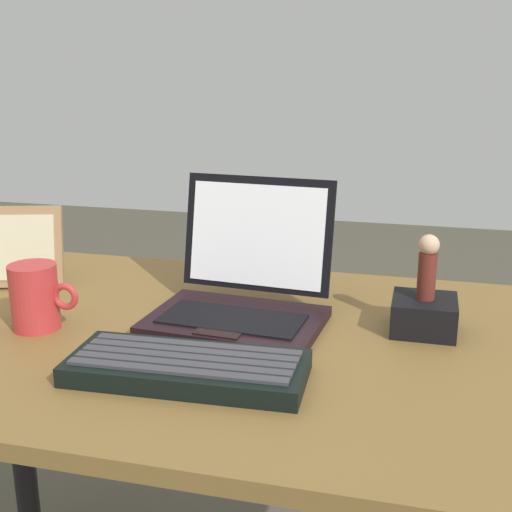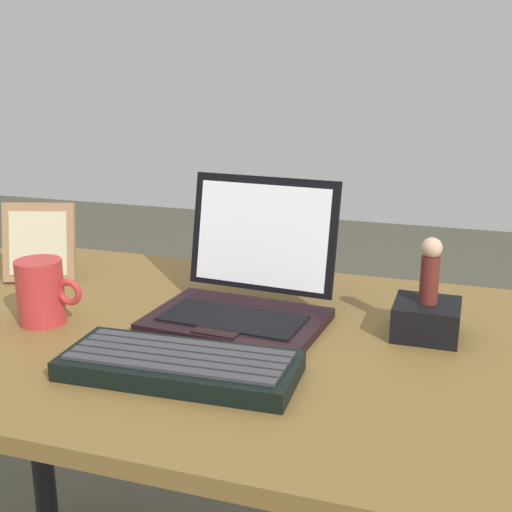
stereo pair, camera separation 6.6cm
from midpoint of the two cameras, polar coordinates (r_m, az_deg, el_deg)
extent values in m
cube|color=brown|center=(1.04, -1.10, -7.17)|extent=(1.30, 0.71, 0.02)
cylinder|color=black|center=(1.70, -17.14, -12.10)|extent=(0.05, 0.05, 0.72)
cube|color=black|center=(1.06, 0.10, -5.56)|extent=(0.28, 0.21, 0.02)
cube|color=black|center=(1.05, -0.20, -5.34)|extent=(0.23, 0.12, 0.00)
cube|color=black|center=(1.00, -1.53, -6.51)|extent=(0.07, 0.04, 0.00)
cube|color=black|center=(1.12, 2.27, 1.89)|extent=(0.26, 0.07, 0.19)
cube|color=white|center=(1.12, 2.18, 1.78)|extent=(0.23, 0.05, 0.17)
cube|color=#59CCF2|center=(1.12, 2.15, 1.02)|extent=(0.22, 0.02, 0.01)
cube|color=black|center=(0.90, -4.59, -9.34)|extent=(0.32, 0.14, 0.03)
cube|color=#38383D|center=(0.86, -5.59, -9.54)|extent=(0.29, 0.03, 0.00)
cube|color=#38383D|center=(0.88, -5.09, -8.98)|extent=(0.29, 0.03, 0.00)
cube|color=#38383D|center=(0.90, -4.61, -8.45)|extent=(0.29, 0.03, 0.00)
cube|color=#38383D|center=(0.91, -4.15, -7.93)|extent=(0.29, 0.03, 0.00)
cube|color=#38383D|center=(0.93, -3.71, -7.43)|extent=(0.29, 0.03, 0.00)
cube|color=#946E49|center=(1.31, -16.66, 1.10)|extent=(0.14, 0.08, 0.15)
cube|color=#C5BB96|center=(1.30, -16.75, 1.02)|extent=(0.11, 0.06, 0.12)
cube|color=#946E49|center=(1.35, -16.10, -1.10)|extent=(0.02, 0.02, 0.03)
cube|color=black|center=(1.06, 16.10, -5.23)|extent=(0.10, 0.10, 0.05)
cylinder|color=#5A211A|center=(1.04, 16.37, -1.99)|extent=(0.03, 0.03, 0.07)
sphere|color=tan|center=(1.02, 16.58, 0.65)|extent=(0.03, 0.03, 0.03)
cylinder|color=#B62E2F|center=(1.10, -16.30, -2.96)|extent=(0.07, 0.07, 0.10)
torus|color=#B62E2F|center=(1.07, -13.96, -3.03)|extent=(0.04, 0.01, 0.04)
camera|label=1|loc=(0.03, -88.10, 0.55)|focal=46.88mm
camera|label=2|loc=(0.03, 91.90, -0.55)|focal=46.88mm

